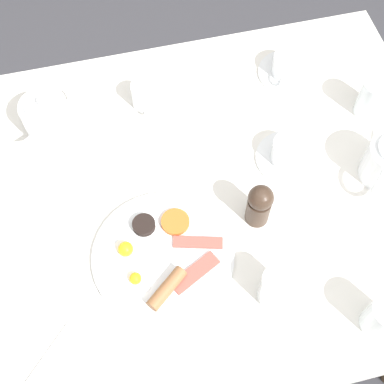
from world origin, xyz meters
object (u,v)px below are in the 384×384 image
at_px(breakfast_plate, 162,256).
at_px(water_glass_tall, 383,317).
at_px(water_glass_short, 373,98).
at_px(teacup_with_saucer_left, 289,67).
at_px(wine_glass_spare, 277,288).
at_px(salt_grinder, 259,204).
at_px(fork_by_plate, 45,361).
at_px(creamer_jug, 144,96).
at_px(teapot_near, 48,118).
at_px(teacup_with_saucer_right, 290,153).

relative_size(breakfast_plate, water_glass_tall, 3.24).
bearing_deg(water_glass_short, teacup_with_saucer_left, -135.96).
distance_m(breakfast_plate, wine_glass_spare, 0.24).
height_order(breakfast_plate, teacup_with_saucer_left, teacup_with_saucer_left).
height_order(breakfast_plate, water_glass_tall, water_glass_tall).
relative_size(breakfast_plate, water_glass_short, 2.97).
bearing_deg(teacup_with_saucer_left, water_glass_short, 44.04).
distance_m(salt_grinder, fork_by_plate, 0.52).
bearing_deg(breakfast_plate, salt_grinder, 101.50).
bearing_deg(fork_by_plate, creamer_jug, 151.55).
height_order(teapot_near, salt_grinder, teapot_near).
bearing_deg(teacup_with_saucer_left, teacup_with_saucer_right, -17.97).
bearing_deg(breakfast_plate, water_glass_tall, 58.49).
bearing_deg(breakfast_plate, wine_glass_spare, 56.87).
xyz_separation_m(water_glass_tall, creamer_jug, (-0.63, -0.34, -0.01)).
bearing_deg(fork_by_plate, teapot_near, 172.08).
bearing_deg(breakfast_plate, creamer_jug, 174.14).
distance_m(teacup_with_saucer_right, fork_by_plate, 0.67).
xyz_separation_m(teacup_with_saucer_right, water_glass_short, (-0.09, 0.23, 0.03)).
height_order(water_glass_tall, fork_by_plate, water_glass_tall).
bearing_deg(teacup_with_saucer_left, fork_by_plate, -49.79).
relative_size(teapot_near, fork_by_plate, 1.22).
distance_m(teacup_with_saucer_right, salt_grinder, 0.17).
relative_size(teacup_with_saucer_left, water_glass_short, 1.48).
xyz_separation_m(water_glass_short, fork_by_plate, (0.41, -0.82, -0.05)).
height_order(teacup_with_saucer_left, salt_grinder, salt_grinder).
relative_size(teacup_with_saucer_left, fork_by_plate, 1.12).
relative_size(water_glass_tall, salt_grinder, 0.78).
relative_size(teapot_near, water_glass_tall, 1.77).
relative_size(teacup_with_saucer_left, wine_glass_spare, 1.65).
distance_m(teacup_with_saucer_left, creamer_jug, 0.37).
height_order(teapot_near, water_glass_tall, teapot_near).
relative_size(water_glass_short, salt_grinder, 0.85).
distance_m(teacup_with_saucer_right, creamer_jug, 0.37).
relative_size(breakfast_plate, teapot_near, 1.84).
height_order(teacup_with_saucer_right, salt_grinder, salt_grinder).
distance_m(wine_glass_spare, salt_grinder, 0.18).
relative_size(breakfast_plate, wine_glass_spare, 3.29).
relative_size(teacup_with_saucer_right, water_glass_tall, 1.62).
bearing_deg(creamer_jug, breakfast_plate, -5.86).
relative_size(breakfast_plate, teacup_with_saucer_left, 2.00).
height_order(teapot_near, teacup_with_saucer_left, teapot_near).
relative_size(teacup_with_saucer_right, wine_glass_spare, 1.65).
xyz_separation_m(breakfast_plate, wine_glass_spare, (0.13, 0.20, 0.04)).
xyz_separation_m(teacup_with_saucer_left, creamer_jug, (0.01, -0.37, 0.01)).
bearing_deg(teacup_with_saucer_left, breakfast_plate, -44.83).
height_order(water_glass_short, creamer_jug, water_glass_short).
bearing_deg(creamer_jug, salt_grinder, 26.26).
xyz_separation_m(teapot_near, creamer_jug, (-0.03, 0.23, -0.02)).
bearing_deg(teacup_with_saucer_left, teapot_near, -86.48).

